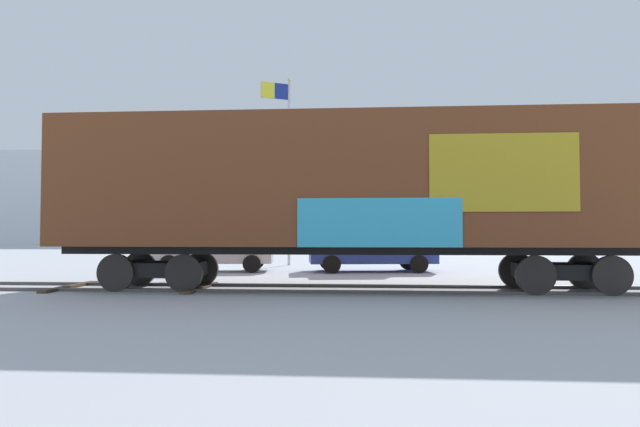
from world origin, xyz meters
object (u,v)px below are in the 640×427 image
(freight_car, at_px, (356,186))
(parked_car_blue, at_px, (371,247))
(flagpole, at_px, (285,149))
(parked_car_silver, at_px, (213,250))

(freight_car, bearing_deg, parked_car_blue, 83.74)
(flagpole, distance_m, parked_car_blue, 6.54)
(parked_car_silver, bearing_deg, flagpole, 58.10)
(parked_car_blue, bearing_deg, freight_car, -96.26)
(freight_car, distance_m, flagpole, 10.47)
(freight_car, xyz_separation_m, parked_car_blue, (0.69, 6.29, -1.72))
(freight_car, distance_m, parked_car_silver, 8.21)
(parked_car_silver, xyz_separation_m, parked_car_blue, (5.85, 0.16, 0.09))
(flagpole, xyz_separation_m, parked_car_blue, (3.60, -3.45, -4.23))
(parked_car_silver, bearing_deg, parked_car_blue, 1.60)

